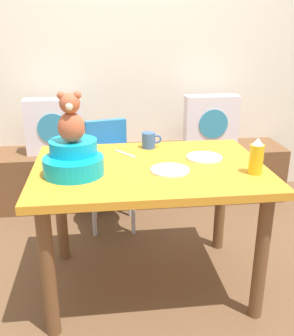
{
  "coord_description": "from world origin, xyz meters",
  "views": [
    {
      "loc": [
        -0.25,
        -1.92,
        1.45
      ],
      "look_at": [
        0.0,
        0.1,
        0.69
      ],
      "focal_mm": 41.67,
      "sensor_mm": 36.0,
      "label": 1
    }
  ],
  "objects_px": {
    "infant_seat_teal": "(74,159)",
    "dinner_plate_near": "(204,157)",
    "highchair": "(111,160)",
    "ketchup_bottle": "(256,157)",
    "dining_table": "(149,185)",
    "coffee_mug": "(149,140)",
    "dinner_plate_far": "(170,170)",
    "pillow_floral_left": "(54,127)",
    "pillow_floral_right": "(211,122)",
    "teddy_bear": "(71,119)"
  },
  "relations": [
    {
      "from": "pillow_floral_right",
      "to": "dinner_plate_far",
      "type": "bearing_deg",
      "value": -114.52
    },
    {
      "from": "pillow_floral_left",
      "to": "dinner_plate_near",
      "type": "relative_size",
      "value": 2.2
    },
    {
      "from": "coffee_mug",
      "to": "infant_seat_teal",
      "type": "bearing_deg",
      "value": -139.04
    },
    {
      "from": "pillow_floral_left",
      "to": "pillow_floral_right",
      "type": "height_order",
      "value": "same"
    },
    {
      "from": "highchair",
      "to": "infant_seat_teal",
      "type": "xyz_separation_m",
      "value": [
        -0.21,
        -0.8,
        0.29
      ]
    },
    {
      "from": "dining_table",
      "to": "teddy_bear",
      "type": "bearing_deg",
      "value": -171.7
    },
    {
      "from": "highchair",
      "to": "dinner_plate_near",
      "type": "height_order",
      "value": "highchair"
    },
    {
      "from": "dining_table",
      "to": "coffee_mug",
      "type": "xyz_separation_m",
      "value": [
        0.04,
        0.31,
        0.16
      ]
    },
    {
      "from": "infant_seat_teal",
      "to": "dinner_plate_near",
      "type": "height_order",
      "value": "infant_seat_teal"
    },
    {
      "from": "pillow_floral_left",
      "to": "dining_table",
      "type": "height_order",
      "value": "pillow_floral_left"
    },
    {
      "from": "pillow_floral_left",
      "to": "coffee_mug",
      "type": "relative_size",
      "value": 3.67
    },
    {
      "from": "pillow_floral_left",
      "to": "dinner_plate_near",
      "type": "bearing_deg",
      "value": -49.05
    },
    {
      "from": "dinner_plate_near",
      "to": "dinner_plate_far",
      "type": "distance_m",
      "value": 0.29
    },
    {
      "from": "infant_seat_teal",
      "to": "ketchup_bottle",
      "type": "distance_m",
      "value": 0.91
    },
    {
      "from": "infant_seat_teal",
      "to": "teddy_bear",
      "type": "distance_m",
      "value": 0.21
    },
    {
      "from": "dining_table",
      "to": "infant_seat_teal",
      "type": "height_order",
      "value": "infant_seat_teal"
    },
    {
      "from": "dinner_plate_near",
      "to": "highchair",
      "type": "bearing_deg",
      "value": 127.16
    },
    {
      "from": "coffee_mug",
      "to": "dinner_plate_near",
      "type": "xyz_separation_m",
      "value": [
        0.28,
        -0.24,
        -0.04
      ]
    },
    {
      "from": "infant_seat_teal",
      "to": "ketchup_bottle",
      "type": "relative_size",
      "value": 1.78
    },
    {
      "from": "pillow_floral_right",
      "to": "highchair",
      "type": "bearing_deg",
      "value": -153.91
    },
    {
      "from": "coffee_mug",
      "to": "pillow_floral_left",
      "type": "bearing_deg",
      "value": 127.82
    },
    {
      "from": "highchair",
      "to": "ketchup_bottle",
      "type": "xyz_separation_m",
      "value": [
        0.7,
        -0.92,
        0.31
      ]
    },
    {
      "from": "dinner_plate_far",
      "to": "dinner_plate_near",
      "type": "bearing_deg",
      "value": 37.76
    },
    {
      "from": "pillow_floral_left",
      "to": "dinner_plate_far",
      "type": "height_order",
      "value": "pillow_floral_left"
    },
    {
      "from": "teddy_bear",
      "to": "dinner_plate_near",
      "type": "bearing_deg",
      "value": 10.88
    },
    {
      "from": "infant_seat_teal",
      "to": "pillow_floral_right",
      "type": "bearing_deg",
      "value": 49.02
    },
    {
      "from": "pillow_floral_left",
      "to": "dinner_plate_near",
      "type": "distance_m",
      "value": 1.43
    },
    {
      "from": "infant_seat_teal",
      "to": "dinner_plate_far",
      "type": "bearing_deg",
      "value": -4.61
    },
    {
      "from": "teddy_bear",
      "to": "dinner_plate_near",
      "type": "xyz_separation_m",
      "value": [
        0.71,
        0.14,
        -0.27
      ]
    },
    {
      "from": "dining_table",
      "to": "coffee_mug",
      "type": "bearing_deg",
      "value": 83.02
    },
    {
      "from": "dining_table",
      "to": "dinner_plate_far",
      "type": "relative_size",
      "value": 6.1
    },
    {
      "from": "dinner_plate_near",
      "to": "coffee_mug",
      "type": "bearing_deg",
      "value": 140.11
    },
    {
      "from": "highchair",
      "to": "dinner_plate_far",
      "type": "height_order",
      "value": "highchair"
    },
    {
      "from": "pillow_floral_left",
      "to": "ketchup_bottle",
      "type": "distance_m",
      "value": 1.76
    },
    {
      "from": "teddy_bear",
      "to": "pillow_floral_left",
      "type": "bearing_deg",
      "value": 100.61
    },
    {
      "from": "dinner_plate_far",
      "to": "teddy_bear",
      "type": "bearing_deg",
      "value": 175.46
    },
    {
      "from": "ketchup_bottle",
      "to": "coffee_mug",
      "type": "height_order",
      "value": "ketchup_bottle"
    },
    {
      "from": "pillow_floral_left",
      "to": "teddy_bear",
      "type": "distance_m",
      "value": 1.28
    },
    {
      "from": "ketchup_bottle",
      "to": "dinner_plate_far",
      "type": "height_order",
      "value": "ketchup_bottle"
    },
    {
      "from": "dining_table",
      "to": "highchair",
      "type": "relative_size",
      "value": 1.55
    },
    {
      "from": "dinner_plate_far",
      "to": "pillow_floral_left",
      "type": "bearing_deg",
      "value": 119.56
    },
    {
      "from": "teddy_bear",
      "to": "coffee_mug",
      "type": "relative_size",
      "value": 2.08
    },
    {
      "from": "pillow_floral_right",
      "to": "highchair",
      "type": "distance_m",
      "value": 0.96
    },
    {
      "from": "infant_seat_teal",
      "to": "dinner_plate_near",
      "type": "distance_m",
      "value": 0.72
    },
    {
      "from": "dining_table",
      "to": "dinner_plate_far",
      "type": "bearing_deg",
      "value": -45.19
    },
    {
      "from": "highchair",
      "to": "dinner_plate_far",
      "type": "xyz_separation_m",
      "value": [
        0.28,
        -0.84,
        0.22
      ]
    },
    {
      "from": "pillow_floral_right",
      "to": "ketchup_bottle",
      "type": "relative_size",
      "value": 2.38
    },
    {
      "from": "infant_seat_teal",
      "to": "teddy_bear",
      "type": "relative_size",
      "value": 1.32
    },
    {
      "from": "highchair",
      "to": "coffee_mug",
      "type": "height_order",
      "value": "coffee_mug"
    },
    {
      "from": "ketchup_bottle",
      "to": "coffee_mug",
      "type": "xyz_separation_m",
      "value": [
        -0.47,
        0.49,
        -0.04
      ]
    }
  ]
}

